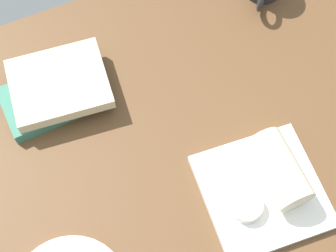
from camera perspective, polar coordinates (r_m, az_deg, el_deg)
dining_table at (r=100.18cm, az=1.59°, el=-4.18°), size 110.00×90.00×4.00cm
square_plate at (r=96.80cm, az=10.45°, el=-7.19°), size 23.29×23.29×1.60cm
sauce_cup at (r=93.35cm, az=8.75°, el=-8.84°), size 5.93×5.93×2.20cm
breakfast_wrap at (r=94.30cm, az=12.37°, el=-4.74°), size 7.24×13.95×6.92cm
book_stack at (r=104.19cm, az=-12.36°, el=3.98°), size 22.51×17.71×5.37cm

